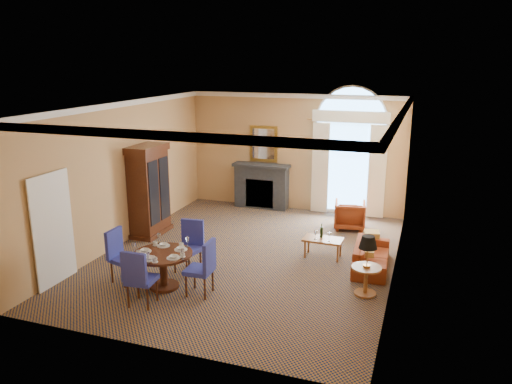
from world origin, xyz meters
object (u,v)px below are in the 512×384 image
(coffee_table, at_px, (323,240))
(side_table, at_px, (367,258))
(dining_table, at_px, (163,261))
(armchair, at_px, (350,215))
(armoire, at_px, (149,192))
(sofa, at_px, (371,255))

(coffee_table, relative_size, side_table, 0.77)
(dining_table, height_order, armchair, dining_table)
(armoire, xyz_separation_m, armchair, (4.47, 1.97, -0.70))
(armoire, distance_m, coffee_table, 4.28)
(dining_table, relative_size, armchair, 1.43)
(armchair, height_order, side_table, side_table)
(armchair, bearing_deg, dining_table, 50.22)
(armoire, xyz_separation_m, dining_table, (1.77, -2.50, -0.52))
(armoire, xyz_separation_m, sofa, (5.27, -0.28, -0.80))
(coffee_table, bearing_deg, armoire, -180.00)
(sofa, relative_size, side_table, 1.55)
(coffee_table, bearing_deg, side_table, -52.00)
(dining_table, relative_size, side_table, 1.00)
(armchair, xyz_separation_m, side_table, (0.85, -3.54, 0.35))
(sofa, bearing_deg, side_table, 179.37)
(dining_table, bearing_deg, coffee_table, 44.27)
(dining_table, height_order, coffee_table, dining_table)
(sofa, bearing_deg, coffee_table, 77.29)
(side_table, bearing_deg, coffee_table, 126.64)
(armchair, distance_m, coffee_table, 2.09)
(sofa, distance_m, armchair, 2.39)
(dining_table, bearing_deg, sofa, 32.39)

